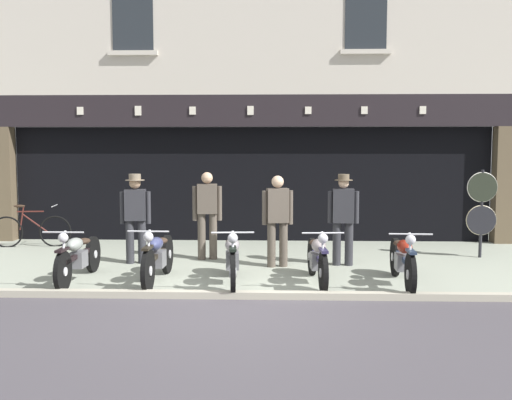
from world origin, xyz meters
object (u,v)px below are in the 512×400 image
motorcycle_center_right (317,258)px  motorcycle_right (403,259)px  motorcycle_center (232,257)px  salesman_right (278,216)px  assistant_far_right (343,215)px  leaning_bicycle (31,230)px  shopkeeper_center (207,211)px  tyre_sign_pole (482,205)px  advert_board_near (129,167)px  motorcycle_left (78,256)px  salesman_left (136,214)px  motorcycle_center_left (158,256)px

motorcycle_center_right → motorcycle_right: motorcycle_right is taller
motorcycle_center → salesman_right: size_ratio=1.25×
assistant_far_right → leaning_bicycle: bearing=-12.4°
salesman_right → assistant_far_right: assistant_far_right is taller
salesman_right → motorcycle_center: bearing=52.7°
shopkeeper_center → leaning_bicycle: (-3.98, 1.29, -0.56)m
shopkeeper_center → tyre_sign_pole: (5.29, 0.36, 0.10)m
shopkeeper_center → advert_board_near: size_ratio=1.54×
shopkeeper_center → motorcycle_right: bearing=141.0°
motorcycle_center_right → assistant_far_right: bearing=-114.6°
motorcycle_left → assistant_far_right: (4.37, 1.45, 0.50)m
motorcycle_center → tyre_sign_pole: bearing=-157.3°
motorcycle_center_right → leaning_bicycle: size_ratio=1.14×
motorcycle_left → advert_board_near: 4.54m
leaning_bicycle → tyre_sign_pole: bearing=76.4°
motorcycle_left → motorcycle_right: 5.12m
motorcycle_center_right → salesman_left: (-3.24, 1.54, 0.50)m
motorcycle_center → motorcycle_right: size_ratio=1.02×
motorcycle_center_right → advert_board_near: advert_board_near is taller
salesman_right → advert_board_near: (-3.44, 3.06, 0.77)m
motorcycle_left → assistant_far_right: bearing=-161.3°
salesman_right → assistant_far_right: 1.20m
motorcycle_center → shopkeeper_center: bearing=-78.0°
motorcycle_center → motorcycle_right: 2.64m
motorcycle_center → motorcycle_center_right: (1.33, 0.11, -0.01)m
salesman_right → assistant_far_right: bearing=177.2°
assistant_far_right → leaning_bicycle: (-6.50, 1.78, -0.55)m
motorcycle_center → leaning_bicycle: 5.71m
motorcycle_center → salesman_right: 1.66m
salesman_right → leaning_bicycle: size_ratio=0.97×
motorcycle_center_right → motorcycle_center_left: bearing=-4.1°
motorcycle_right → tyre_sign_pole: bearing=-127.6°
motorcycle_center_right → tyre_sign_pole: 4.11m
motorcycle_center → tyre_sign_pole: tyre_sign_pole is taller
salesman_left → tyre_sign_pole: (6.57, 0.80, 0.11)m
motorcycle_left → motorcycle_center_right: size_ratio=1.06×
shopkeeper_center → tyre_sign_pole: bearing=177.0°
shopkeeper_center → tyre_sign_pole: tyre_sign_pole is taller
motorcycle_center → leaning_bicycle: motorcycle_center is taller
motorcycle_left → motorcycle_center: bearing=177.2°
motorcycle_center_left → salesman_right: 2.35m
salesman_left → tyre_sign_pole: 6.62m
salesman_left → assistant_far_right: (3.80, -0.05, -0.01)m
motorcycle_left → tyre_sign_pole: tyre_sign_pole is taller
motorcycle_center_right → motorcycle_center: bearing=0.7°
motorcycle_left → motorcycle_center_right: 3.81m
motorcycle_center_left → motorcycle_center: (1.19, -0.12, 0.01)m
salesman_left → leaning_bicycle: 3.26m
salesman_right → advert_board_near: advert_board_near is taller
motorcycle_center → assistant_far_right: (1.90, 1.59, 0.48)m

